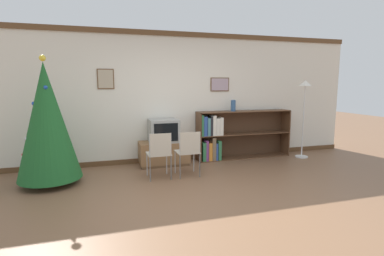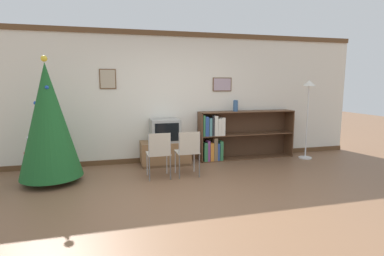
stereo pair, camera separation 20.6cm
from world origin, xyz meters
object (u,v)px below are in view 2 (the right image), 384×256
(christmas_tree, at_px, (48,121))
(folding_chair_left, at_px, (159,152))
(tv_console, at_px, (165,153))
(bookshelf, at_px, (230,135))
(television, at_px, (165,130))
(vase, at_px, (236,106))
(folding_chair_right, at_px, (188,151))
(standing_lamp, at_px, (308,99))

(christmas_tree, relative_size, folding_chair_left, 2.55)
(tv_console, distance_m, bookshelf, 1.47)
(television, bearing_deg, vase, 3.13)
(television, xyz_separation_m, bookshelf, (1.44, 0.09, -0.18))
(folding_chair_right, bearing_deg, folding_chair_left, 180.00)
(vase, bearing_deg, tv_console, -176.97)
(television, xyz_separation_m, folding_chair_right, (0.26, -0.90, -0.23))
(bookshelf, bearing_deg, tv_console, -176.69)
(christmas_tree, bearing_deg, vase, 11.09)
(christmas_tree, relative_size, bookshelf, 0.97)
(television, xyz_separation_m, standing_lamp, (3.09, -0.28, 0.61))
(tv_console, height_order, standing_lamp, standing_lamp)
(bookshelf, bearing_deg, folding_chair_left, -149.95)
(christmas_tree, bearing_deg, television, 16.95)
(tv_console, xyz_separation_m, standing_lamp, (3.09, -0.28, 1.07))
(folding_chair_right, relative_size, standing_lamp, 0.48)
(bookshelf, xyz_separation_m, vase, (0.12, -0.00, 0.65))
(tv_console, distance_m, television, 0.47)
(folding_chair_right, distance_m, bookshelf, 1.54)
(christmas_tree, height_order, standing_lamp, christmas_tree)
(standing_lamp, bearing_deg, christmas_tree, -176.21)
(television, bearing_deg, folding_chair_left, -106.13)
(tv_console, relative_size, folding_chair_left, 1.21)
(television, distance_m, standing_lamp, 3.17)
(christmas_tree, xyz_separation_m, bookshelf, (3.47, 0.70, -0.51))
(television, height_order, folding_chair_right, television)
(christmas_tree, relative_size, vase, 8.65)
(folding_chair_left, xyz_separation_m, folding_chair_right, (0.52, 0.00, 0.00))
(folding_chair_left, distance_m, folding_chair_right, 0.52)
(television, relative_size, folding_chair_left, 0.70)
(tv_console, height_order, folding_chair_right, folding_chair_right)
(television, height_order, vase, vase)
(christmas_tree, bearing_deg, bookshelf, 11.47)
(bookshelf, distance_m, standing_lamp, 1.87)
(folding_chair_left, relative_size, folding_chair_right, 1.00)
(christmas_tree, relative_size, folding_chair_right, 2.55)
(bookshelf, height_order, vase, vase)
(folding_chair_right, xyz_separation_m, vase, (1.30, 0.98, 0.70))
(christmas_tree, xyz_separation_m, vase, (3.59, 0.70, 0.13))
(christmas_tree, xyz_separation_m, standing_lamp, (5.12, 0.34, 0.28))
(christmas_tree, bearing_deg, folding_chair_right, -6.97)
(folding_chair_left, height_order, bookshelf, bookshelf)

